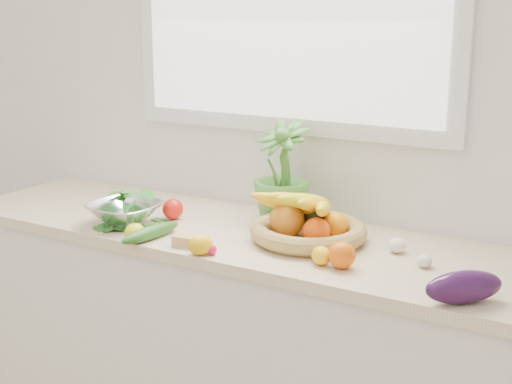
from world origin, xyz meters
The scene contains 18 objects.
back_wall centered at (0.00, 2.25, 1.35)m, with size 4.50×0.02×2.70m, color white.
counter_cabinet centered at (0.00, 1.95, 0.43)m, with size 2.20×0.58×0.86m, color silver.
countertop centered at (0.00, 1.95, 0.88)m, with size 2.24×0.62×0.04m, color beige.
orange_loose centered at (0.43, 1.78, 0.94)m, with size 0.08×0.08×0.08m, color #E65A07.
lemon_a centered at (-0.26, 1.67, 0.93)m, with size 0.06×0.08×0.06m, color #D9D70B.
lemon_b centered at (0.00, 1.67, 0.93)m, with size 0.06×0.08×0.06m, color #EFB20C.
lemon_c centered at (0.36, 1.78, 0.93)m, with size 0.06×0.07×0.06m, color #FFB50D.
apple centered at (-0.31, 1.94, 0.94)m, with size 0.08×0.08×0.08m, color red.
ginger centered at (-0.07, 1.71, 0.92)m, with size 0.11×0.05×0.04m, color tan.
garlic_a centered at (0.64, 1.92, 0.92)m, with size 0.05×0.05×0.04m, color white.
garlic_b centered at (0.52, 2.00, 0.92)m, with size 0.06×0.06×0.05m, color white.
garlic_c centered at (0.32, 1.90, 0.92)m, with size 0.05×0.05×0.04m, color beige.
eggplant centered at (0.81, 1.71, 0.94)m, with size 0.08×0.22×0.09m, color #2E0F38.
cucumber centered at (-0.23, 1.71, 0.92)m, with size 0.05×0.26×0.05m, color #225418.
radish centered at (0.03, 1.69, 0.92)m, with size 0.03×0.03×0.03m, color #D51A55.
potted_herb centered at (0.06, 2.09, 1.09)m, with size 0.20×0.20×0.36m, color #437F2E.
fruit_basket centered at (0.23, 1.96, 0.95)m, with size 0.48×0.48×0.19m.
colander_with_spinach centered at (-0.41, 1.80, 0.96)m, with size 0.25×0.25×0.13m.
Camera 1 is at (1.22, -0.05, 1.64)m, focal length 50.00 mm.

